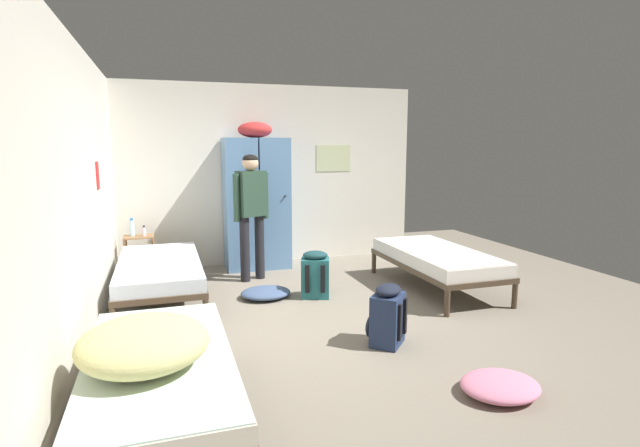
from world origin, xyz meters
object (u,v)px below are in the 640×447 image
locker_bank (256,201)px  backpack_navy (387,316)px  clothes_pile_pink (500,386)px  bed_left_rear (160,269)px  shelf_unit (140,252)px  water_bottle (132,228)px  person_traveler (251,205)px  backpack_teal (315,275)px  clothes_pile_denim (266,293)px  lotion_bottle (144,231)px  bed_right (436,258)px  bed_left_front (160,372)px  bedding_heap (144,343)px

locker_bank → backpack_navy: (0.57, -3.10, -0.71)m
clothes_pile_pink → bed_left_rear: bearing=128.2°
shelf_unit → water_bottle: bearing=166.0°
bed_left_rear → person_traveler: 1.44m
backpack_teal → clothes_pile_denim: bearing=166.3°
water_bottle → clothes_pile_pink: size_ratio=0.42×
clothes_pile_pink → person_traveler: bearing=107.9°
lotion_bottle → clothes_pile_denim: size_ratio=0.25×
clothes_pile_pink → clothes_pile_denim: clothes_pile_pink is taller
backpack_teal → locker_bank: bearing=103.4°
bed_right → clothes_pile_denim: (-2.08, 0.28, -0.32)m
lotion_bottle → backpack_navy: bearing=-54.8°
bed_left_front → backpack_navy: (1.91, 0.77, -0.12)m
bed_right → backpack_navy: (-1.32, -1.37, -0.12)m
bed_left_front → locker_bank: bearing=70.9°
lotion_bottle → backpack_navy: lotion_bottle is taller
locker_bank → bed_left_front: (-1.34, -3.87, -0.59)m
bed_right → bed_left_rear: size_ratio=1.00×
bed_left_front → water_bottle: bearing=95.0°
clothes_pile_pink → clothes_pile_denim: (-1.14, 2.71, -0.01)m
bed_left_rear → backpack_teal: (1.72, -0.35, -0.12)m
bed_left_front → person_traveler: (1.16, 3.23, 0.61)m
shelf_unit → lotion_bottle: size_ratio=4.02×
bedding_heap → clothes_pile_pink: bearing=-3.7°
bed_left_front → clothes_pile_denim: (1.16, 2.42, -0.32)m
bed_left_front → clothes_pile_pink: 2.33m
bed_left_front → backpack_teal: bearing=53.0°
bed_left_rear → clothes_pile_denim: 1.22m
water_bottle → clothes_pile_denim: size_ratio=0.41×
bed_left_front → clothes_pile_pink: bed_left_front is taller
shelf_unit → bedding_heap: size_ratio=0.76×
locker_bank → bed_left_rear: (-1.34, -1.24, -0.59)m
clothes_pile_pink → backpack_navy: bearing=109.8°
water_bottle → backpack_teal: size_ratio=0.43×
locker_bank → lotion_bottle: bearing=-175.0°
bed_left_front → bedding_heap: (-0.08, -0.14, 0.25)m
bed_left_front → lotion_bottle: bearing=92.8°
bed_left_front → backpack_teal: 2.86m
person_traveler → backpack_teal: (0.56, -0.95, -0.73)m
person_traveler → clothes_pile_pink: person_traveler is taller
bed_left_rear → person_traveler: (1.16, 0.61, 0.61)m
backpack_teal → clothes_pile_pink: backpack_teal is taller
bedding_heap → water_bottle: 3.94m
bedding_heap → clothes_pile_pink: 2.44m
bed_right → clothes_pile_pink: bed_right is taller
shelf_unit → bedding_heap: (0.17, -3.92, 0.29)m
bed_right → lotion_bottle: lotion_bottle is taller
backpack_navy → water_bottle: bearing=126.5°
backpack_navy → clothes_pile_denim: (-0.75, 1.64, -0.20)m
bed_left_rear → bedding_heap: 2.78m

